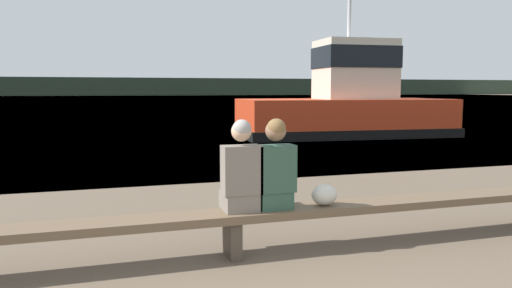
# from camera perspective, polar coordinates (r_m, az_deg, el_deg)

# --- Properties ---
(water_surface) EXTENTS (240.00, 240.00, 0.00)m
(water_surface) POSITION_cam_1_polar(r_m,az_deg,el_deg) (129.00, -17.21, 5.22)
(water_surface) COLOR #5684A3
(water_surface) RESTS_ON ground
(far_shoreline) EXTENTS (600.00, 12.00, 5.00)m
(far_shoreline) POSITION_cam_1_polar(r_m,az_deg,el_deg) (149.84, -17.31, 6.29)
(far_shoreline) COLOR #2D3D2D
(far_shoreline) RESTS_ON ground
(bench_main) EXTENTS (8.57, 0.43, 0.47)m
(bench_main) POSITION_cam_1_polar(r_m,az_deg,el_deg) (5.21, -2.74, -8.57)
(bench_main) COLOR brown
(bench_main) RESTS_ON ground
(person_left) EXTENTS (0.40, 0.41, 0.96)m
(person_left) POSITION_cam_1_polar(r_m,az_deg,el_deg) (5.14, -1.75, -3.21)
(person_left) COLOR #70665B
(person_left) RESTS_ON bench_main
(person_right) EXTENTS (0.40, 0.42, 0.96)m
(person_right) POSITION_cam_1_polar(r_m,az_deg,el_deg) (5.25, 2.15, -2.90)
(person_right) COLOR #2D4C3D
(person_right) RESTS_ON bench_main
(shopping_bag) EXTENTS (0.28, 0.23, 0.23)m
(shopping_bag) POSITION_cam_1_polar(r_m,az_deg,el_deg) (5.50, 7.81, -5.76)
(shopping_bag) COLOR beige
(shopping_bag) RESTS_ON bench_main
(tugboat_red) EXTENTS (8.07, 3.97, 6.55)m
(tugboat_red) POSITION_cam_1_polar(r_m,az_deg,el_deg) (18.97, 10.38, 4.32)
(tugboat_red) COLOR red
(tugboat_red) RESTS_ON water_surface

